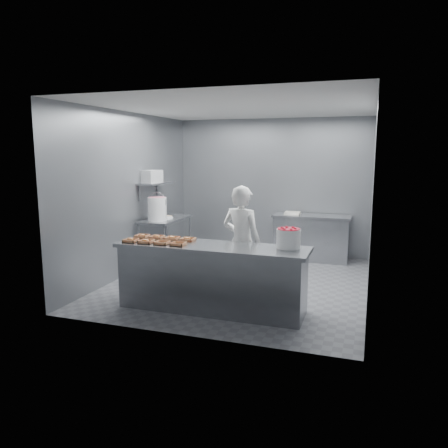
{
  "coord_description": "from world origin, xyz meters",
  "views": [
    {
      "loc": [
        1.98,
        -6.69,
        2.13
      ],
      "look_at": [
        -0.21,
        -0.2,
        0.99
      ],
      "focal_mm": 35.0,
      "sensor_mm": 36.0,
      "label": 1
    }
  ],
  "objects_px": {
    "prep_table": "(165,234)",
    "strawberry_tub": "(288,238)",
    "tray_0": "(131,240)",
    "tray_7": "(188,239)",
    "tray_1": "(146,241)",
    "back_counter": "(311,237)",
    "tray_4": "(142,236)",
    "service_counter": "(212,277)",
    "appliance": "(152,177)",
    "glaze_bucket": "(157,208)",
    "tray_6": "(172,238)",
    "tray_2": "(162,243)",
    "tray_5": "(157,237)",
    "worker": "(242,243)",
    "tray_3": "(179,244)"
  },
  "relations": [
    {
      "from": "service_counter",
      "to": "tray_6",
      "type": "bearing_deg",
      "value": 166.36
    },
    {
      "from": "tray_3",
      "to": "tray_1",
      "type": "bearing_deg",
      "value": -180.0
    },
    {
      "from": "tray_5",
      "to": "tray_7",
      "type": "xyz_separation_m",
      "value": [
        0.48,
        0.0,
        0.0
      ]
    },
    {
      "from": "strawberry_tub",
      "to": "prep_table",
      "type": "bearing_deg",
      "value": 145.84
    },
    {
      "from": "back_counter",
      "to": "appliance",
      "type": "height_order",
      "value": "appliance"
    },
    {
      "from": "service_counter",
      "to": "tray_0",
      "type": "height_order",
      "value": "tray_0"
    },
    {
      "from": "prep_table",
      "to": "tray_4",
      "type": "height_order",
      "value": "tray_4"
    },
    {
      "from": "tray_3",
      "to": "appliance",
      "type": "distance_m",
      "value": 2.53
    },
    {
      "from": "back_counter",
      "to": "tray_7",
      "type": "height_order",
      "value": "tray_7"
    },
    {
      "from": "back_counter",
      "to": "strawberry_tub",
      "type": "xyz_separation_m",
      "value": [
        0.1,
        -3.1,
        0.58
      ]
    },
    {
      "from": "tray_0",
      "to": "strawberry_tub",
      "type": "height_order",
      "value": "strawberry_tub"
    },
    {
      "from": "tray_0",
      "to": "tray_1",
      "type": "bearing_deg",
      "value": 0.0
    },
    {
      "from": "prep_table",
      "to": "strawberry_tub",
      "type": "height_order",
      "value": "strawberry_tub"
    },
    {
      "from": "service_counter",
      "to": "tray_5",
      "type": "xyz_separation_m",
      "value": [
        -0.89,
        0.16,
        0.47
      ]
    },
    {
      "from": "tray_1",
      "to": "tray_7",
      "type": "xyz_separation_m",
      "value": [
        0.48,
        0.32,
        0.0
      ]
    },
    {
      "from": "back_counter",
      "to": "tray_4",
      "type": "relative_size",
      "value": 8.01
    },
    {
      "from": "tray_0",
      "to": "tray_1",
      "type": "height_order",
      "value": "same"
    },
    {
      "from": "glaze_bucket",
      "to": "appliance",
      "type": "height_order",
      "value": "appliance"
    },
    {
      "from": "prep_table",
      "to": "back_counter",
      "type": "xyz_separation_m",
      "value": [
        2.55,
        1.3,
        -0.14
      ]
    },
    {
      "from": "back_counter",
      "to": "worker",
      "type": "xyz_separation_m",
      "value": [
        -0.66,
        -2.64,
        0.38
      ]
    },
    {
      "from": "tray_7",
      "to": "service_counter",
      "type": "bearing_deg",
      "value": -21.03
    },
    {
      "from": "service_counter",
      "to": "strawberry_tub",
      "type": "xyz_separation_m",
      "value": [
        1.0,
        0.15,
        0.58
      ]
    },
    {
      "from": "tray_3",
      "to": "tray_4",
      "type": "xyz_separation_m",
      "value": [
        -0.72,
        0.32,
        0.0
      ]
    },
    {
      "from": "back_counter",
      "to": "tray_6",
      "type": "distance_m",
      "value": 3.49
    },
    {
      "from": "back_counter",
      "to": "tray_1",
      "type": "bearing_deg",
      "value": -117.72
    },
    {
      "from": "tray_3",
      "to": "tray_6",
      "type": "xyz_separation_m",
      "value": [
        -0.24,
        0.32,
        0.0
      ]
    },
    {
      "from": "tray_0",
      "to": "glaze_bucket",
      "type": "distance_m",
      "value": 1.88
    },
    {
      "from": "prep_table",
      "to": "tray_1",
      "type": "height_order",
      "value": "tray_1"
    },
    {
      "from": "worker",
      "to": "tray_1",
      "type": "bearing_deg",
      "value": 46.7
    },
    {
      "from": "tray_4",
      "to": "back_counter",
      "type": "bearing_deg",
      "value": 56.7
    },
    {
      "from": "tray_1",
      "to": "strawberry_tub",
      "type": "relative_size",
      "value": 0.61
    },
    {
      "from": "prep_table",
      "to": "glaze_bucket",
      "type": "height_order",
      "value": "glaze_bucket"
    },
    {
      "from": "tray_1",
      "to": "tray_2",
      "type": "xyz_separation_m",
      "value": [
        0.24,
        0.0,
        -0.0
      ]
    },
    {
      "from": "service_counter",
      "to": "tray_1",
      "type": "height_order",
      "value": "tray_1"
    },
    {
      "from": "tray_4",
      "to": "worker",
      "type": "height_order",
      "value": "worker"
    },
    {
      "from": "tray_1",
      "to": "tray_5",
      "type": "bearing_deg",
      "value": 90.0
    },
    {
      "from": "tray_6",
      "to": "appliance",
      "type": "relative_size",
      "value": 0.61
    },
    {
      "from": "tray_1",
      "to": "appliance",
      "type": "relative_size",
      "value": 0.61
    },
    {
      "from": "back_counter",
      "to": "tray_5",
      "type": "relative_size",
      "value": 8.01
    },
    {
      "from": "tray_1",
      "to": "strawberry_tub",
      "type": "distance_m",
      "value": 1.92
    },
    {
      "from": "tray_0",
      "to": "strawberry_tub",
      "type": "bearing_deg",
      "value": 8.21
    },
    {
      "from": "appliance",
      "to": "tray_4",
      "type": "bearing_deg",
      "value": -48.22
    },
    {
      "from": "tray_0",
      "to": "tray_3",
      "type": "relative_size",
      "value": 1.0
    },
    {
      "from": "prep_table",
      "to": "tray_0",
      "type": "height_order",
      "value": "tray_0"
    },
    {
      "from": "tray_5",
      "to": "worker",
      "type": "xyz_separation_m",
      "value": [
        1.13,
        0.45,
        -0.09
      ]
    },
    {
      "from": "tray_7",
      "to": "tray_1",
      "type": "bearing_deg",
      "value": -146.65
    },
    {
      "from": "service_counter",
      "to": "back_counter",
      "type": "relative_size",
      "value": 1.73
    },
    {
      "from": "service_counter",
      "to": "tray_2",
      "type": "xyz_separation_m",
      "value": [
        -0.65,
        -0.16,
        0.47
      ]
    },
    {
      "from": "prep_table",
      "to": "tray_7",
      "type": "xyz_separation_m",
      "value": [
        1.24,
        -1.79,
        0.33
      ]
    },
    {
      "from": "tray_2",
      "to": "tray_4",
      "type": "relative_size",
      "value": 1.0
    }
  ]
}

